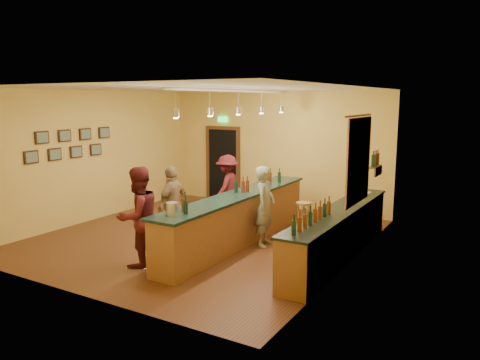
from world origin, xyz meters
The scene contains 18 objects.
floor centered at (0.00, 0.00, 0.00)m, with size 7.00×7.00×0.00m, color #502C17.
ceiling centered at (0.00, 0.00, 3.20)m, with size 6.50×7.00×0.02m, color silver.
wall_back centered at (0.00, 3.50, 1.60)m, with size 6.50×0.02×3.20m, color #DDBA53.
wall_front centered at (0.00, -3.50, 1.60)m, with size 6.50×0.02×3.20m, color #DDBA53.
wall_left centered at (-3.25, 0.00, 1.60)m, with size 0.02×7.00×3.20m, color #DDBA53.
wall_right centered at (3.25, 0.00, 1.60)m, with size 0.02×7.00×3.20m, color #DDBA53.
doorway centered at (-1.70, 3.47, 1.13)m, with size 1.15×0.09×2.48m.
tapestry centered at (3.23, 0.40, 1.85)m, with size 0.03×1.40×1.60m, color maroon.
bottle_shelf centered at (3.17, 1.90, 1.67)m, with size 0.17×0.55×0.54m.
picture_grid centered at (-3.21, -0.75, 1.95)m, with size 0.06×2.20×0.70m, color #382111, non-canonical shape.
back_counter centered at (2.97, 0.18, 0.49)m, with size 0.60×4.55×1.27m.
tasting_bar centered at (0.87, 0.00, 0.61)m, with size 0.73×5.10×1.38m.
pendant_track centered at (0.87, 0.00, 2.98)m, with size 0.11×4.60×0.50m.
bartender centered at (1.42, 0.14, 0.82)m, with size 0.60×0.39×1.65m, color gray.
customer_a centered at (0.01, -2.04, 0.90)m, with size 0.88×0.68×1.80m, color #59191E.
customer_b centered at (-0.37, -0.59, 0.81)m, with size 0.94×0.39×1.61m, color #997A51.
customer_c centered at (-0.43, 1.68, 0.81)m, with size 1.04×0.60×1.61m, color #59191E.
bar_stool centered at (1.77, 1.36, 0.57)m, with size 0.35×0.35×0.71m.
Camera 1 is at (5.68, -8.11, 2.97)m, focal length 35.00 mm.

